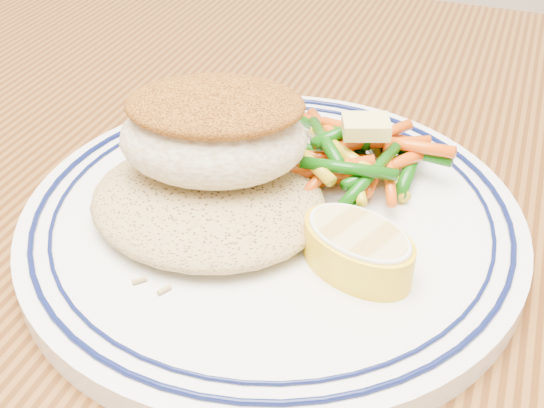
{
  "coord_description": "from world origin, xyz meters",
  "views": [
    {
      "loc": [
        0.1,
        -0.23,
        0.99
      ],
      "look_at": [
        -0.0,
        0.05,
        0.77
      ],
      "focal_mm": 45.0,
      "sensor_mm": 36.0,
      "label": 1
    }
  ],
  "objects_px": {
    "vegetable_pile": "(354,156)",
    "fish_fillet": "(214,130)",
    "rice_pilaf": "(208,196)",
    "plate": "(272,219)",
    "lemon_wedge": "(358,247)"
  },
  "relations": [
    {
      "from": "rice_pilaf",
      "to": "vegetable_pile",
      "type": "xyz_separation_m",
      "value": [
        0.06,
        0.06,
        0.0
      ]
    },
    {
      "from": "fish_fillet",
      "to": "vegetable_pile",
      "type": "height_order",
      "value": "fish_fillet"
    },
    {
      "from": "rice_pilaf",
      "to": "fish_fillet",
      "type": "height_order",
      "value": "fish_fillet"
    },
    {
      "from": "lemon_wedge",
      "to": "rice_pilaf",
      "type": "bearing_deg",
      "value": 171.01
    },
    {
      "from": "rice_pilaf",
      "to": "vegetable_pile",
      "type": "bearing_deg",
      "value": 45.41
    },
    {
      "from": "rice_pilaf",
      "to": "plate",
      "type": "bearing_deg",
      "value": 25.39
    },
    {
      "from": "rice_pilaf",
      "to": "lemon_wedge",
      "type": "height_order",
      "value": "rice_pilaf"
    },
    {
      "from": "fish_fillet",
      "to": "lemon_wedge",
      "type": "height_order",
      "value": "fish_fillet"
    },
    {
      "from": "fish_fillet",
      "to": "lemon_wedge",
      "type": "xyz_separation_m",
      "value": [
        0.09,
        -0.03,
        -0.03
      ]
    },
    {
      "from": "rice_pilaf",
      "to": "lemon_wedge",
      "type": "xyz_separation_m",
      "value": [
        0.09,
        -0.01,
        0.0
      ]
    },
    {
      "from": "vegetable_pile",
      "to": "fish_fillet",
      "type": "bearing_deg",
      "value": -143.56
    },
    {
      "from": "rice_pilaf",
      "to": "vegetable_pile",
      "type": "distance_m",
      "value": 0.09
    },
    {
      "from": "rice_pilaf",
      "to": "fish_fillet",
      "type": "bearing_deg",
      "value": 97.79
    },
    {
      "from": "rice_pilaf",
      "to": "lemon_wedge",
      "type": "bearing_deg",
      "value": -8.99
    },
    {
      "from": "plate",
      "to": "lemon_wedge",
      "type": "distance_m",
      "value": 0.06
    }
  ]
}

